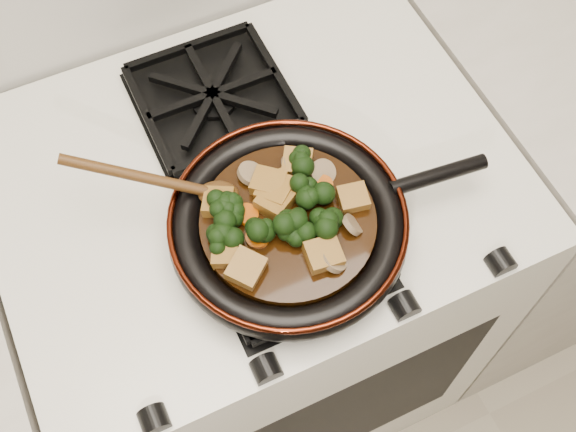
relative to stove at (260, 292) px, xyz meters
name	(u,v)px	position (x,y,z in m)	size (l,w,h in m)	color
stove	(260,292)	(0.00, 0.00, 0.00)	(0.76, 0.60, 0.90)	silver
burner_grate_front	(291,246)	(0.00, -0.14, 0.46)	(0.23, 0.23, 0.03)	black
burner_grate_back	(213,98)	(0.00, 0.14, 0.46)	(0.23, 0.23, 0.03)	black
skillet	(290,225)	(0.01, -0.12, 0.49)	(0.45, 0.32, 0.05)	black
braising_sauce	(288,224)	(0.00, -0.12, 0.50)	(0.24, 0.24, 0.02)	black
tofu_cube_0	(353,198)	(0.09, -0.13, 0.52)	(0.04, 0.04, 0.02)	brown
tofu_cube_1	(219,203)	(-0.07, -0.07, 0.52)	(0.04, 0.04, 0.02)	brown
tofu_cube_2	(269,184)	(0.00, -0.07, 0.52)	(0.04, 0.04, 0.02)	brown
tofu_cube_3	(277,186)	(0.01, -0.08, 0.52)	(0.04, 0.03, 0.02)	brown
tofu_cube_4	(276,191)	(0.01, -0.08, 0.52)	(0.04, 0.05, 0.02)	brown
tofu_cube_5	(275,202)	(0.00, -0.10, 0.52)	(0.04, 0.04, 0.02)	brown
tofu_cube_6	(226,254)	(-0.09, -0.14, 0.52)	(0.04, 0.03, 0.02)	brown
tofu_cube_7	(324,255)	(0.02, -0.19, 0.52)	(0.04, 0.04, 0.02)	brown
tofu_cube_8	(246,269)	(-0.08, -0.17, 0.52)	(0.04, 0.04, 0.02)	brown
tofu_cube_9	(297,163)	(0.05, -0.05, 0.52)	(0.04, 0.04, 0.02)	brown
broccoli_floret_0	(261,226)	(-0.03, -0.12, 0.52)	(0.06, 0.06, 0.06)	black
broccoli_floret_1	(229,221)	(-0.07, -0.10, 0.52)	(0.06, 0.06, 0.05)	black
broccoli_floret_2	(292,229)	(0.00, -0.14, 0.52)	(0.06, 0.06, 0.06)	black
broccoli_floret_3	(326,223)	(0.04, -0.15, 0.52)	(0.06, 0.06, 0.05)	black
broccoli_floret_4	(230,206)	(-0.06, -0.08, 0.52)	(0.05, 0.05, 0.06)	black
broccoli_floret_5	(306,161)	(0.06, -0.06, 0.52)	(0.06, 0.06, 0.05)	black
broccoli_floret_6	(222,242)	(-0.09, -0.12, 0.52)	(0.06, 0.06, 0.05)	black
broccoli_floret_7	(225,204)	(-0.06, -0.07, 0.52)	(0.06, 0.06, 0.06)	black
broccoli_floret_8	(294,234)	(0.00, -0.15, 0.52)	(0.06, 0.06, 0.05)	black
broccoli_floret_9	(311,190)	(0.05, -0.10, 0.52)	(0.06, 0.06, 0.06)	black
carrot_coin_0	(242,264)	(-0.08, -0.16, 0.51)	(0.03, 0.03, 0.01)	#A34004
carrot_coin_1	(247,214)	(-0.04, -0.10, 0.51)	(0.03, 0.03, 0.01)	#A34004
carrot_coin_2	(323,185)	(0.07, -0.10, 0.51)	(0.03, 0.03, 0.01)	#A34004
carrot_coin_3	(258,237)	(-0.04, -0.13, 0.51)	(0.03, 0.03, 0.01)	#A34004
mushroom_slice_0	(293,163)	(0.05, -0.05, 0.52)	(0.03, 0.03, 0.01)	#7D6648
mushroom_slice_1	(251,174)	(-0.01, -0.04, 0.52)	(0.04, 0.04, 0.01)	#7D6648
mushroom_slice_2	(333,260)	(0.03, -0.20, 0.52)	(0.04, 0.04, 0.01)	#7D6648
mushroom_slice_3	(352,225)	(0.07, -0.17, 0.52)	(0.03, 0.03, 0.01)	#7D6648
mushroom_slice_4	(323,172)	(0.08, -0.08, 0.52)	(0.04, 0.04, 0.01)	#7D6648
wooden_spoon	(177,185)	(-0.11, -0.03, 0.53)	(0.13, 0.09, 0.21)	#46290F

